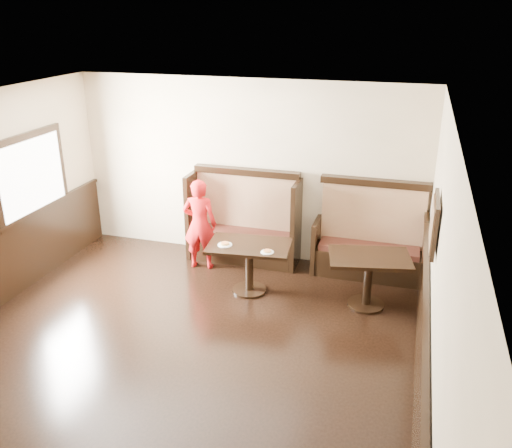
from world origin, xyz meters
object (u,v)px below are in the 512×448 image
at_px(table_main, 249,256).
at_px(child, 200,224).
at_px(booth_neighbor, 370,244).
at_px(booth_main, 244,227).
at_px(table_neighbor, 369,269).

distance_m(table_main, child, 1.10).
distance_m(booth_neighbor, table_main, 1.86).
bearing_deg(table_main, booth_neighbor, 27.30).
bearing_deg(child, booth_main, -145.87).
distance_m(table_main, table_neighbor, 1.63).
height_order(booth_neighbor, table_neighbor, booth_neighbor).
height_order(booth_main, table_main, booth_main).
distance_m(booth_main, table_neighbor, 2.24).
xyz_separation_m(booth_neighbor, table_neighbor, (0.08, -0.96, 0.07)).
xyz_separation_m(table_neighbor, child, (-2.58, 0.47, 0.16)).
relative_size(booth_main, table_neighbor, 1.50).
height_order(booth_main, table_neighbor, booth_main).
relative_size(booth_main, child, 1.24).
bearing_deg(table_main, booth_main, 104.99).
distance_m(table_neighbor, child, 2.62).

